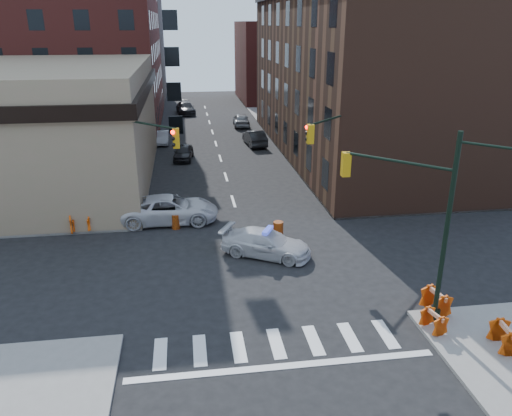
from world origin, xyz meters
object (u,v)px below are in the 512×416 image
object	(u,v)px
barrel_bank	(176,221)
pedestrian_a	(134,205)
police_car	(266,243)
pickup	(169,209)
parked_car_wnear	(183,152)
barrel_road	(278,230)
parked_car_wfar	(162,138)
parked_car_enear	(255,138)
pedestrian_b	(89,211)
barricade_se_a	(436,301)
barricade_nw_a	(82,224)

from	to	relation	value
barrel_bank	pedestrian_a	bearing A→B (deg)	150.70
police_car	pickup	bearing A→B (deg)	70.67
parked_car_wnear	barrel_road	size ratio (longest dim) A/B	3.81
pickup	parked_car_wnear	xyz separation A→B (m)	(0.98, 15.25, -0.17)
police_car	parked_car_wfar	world-z (taller)	police_car
parked_car_wnear	parked_car_enear	bearing A→B (deg)	40.16
barrel_road	pedestrian_b	bearing A→B (deg)	162.83
police_car	barrel_bank	world-z (taller)	police_car
parked_car_wnear	pedestrian_b	bearing A→B (deg)	-103.53
barrel_road	parked_car_wfar	bearing A→B (deg)	106.17
pickup	parked_car_enear	bearing A→B (deg)	-22.13
pickup	barricade_se_a	size ratio (longest dim) A/B	4.66
barrel_bank	barricade_se_a	xyz separation A→B (m)	(11.12, -11.30, 0.18)
barricade_se_a	barricade_nw_a	size ratio (longest dim) A/B	1.17
pedestrian_b	barricade_se_a	size ratio (longest dim) A/B	1.38
pickup	parked_car_wnear	distance (m)	15.28
barricade_se_a	parked_car_wnear	bearing A→B (deg)	11.13
police_car	pedestrian_b	distance (m)	11.53
parked_car_enear	barricade_nw_a	distance (m)	24.91
pickup	pedestrian_a	size ratio (longest dim) A/B	3.03
parked_car_enear	barricade_nw_a	bearing A→B (deg)	51.99
parked_car_enear	barrel_bank	world-z (taller)	parked_car_enear
police_car	parked_car_wfar	xyz separation A→B (m)	(-6.38, 27.77, -0.08)
parked_car_wfar	barricade_nw_a	xyz separation A→B (m)	(-4.00, -23.18, -0.06)
barrel_bank	barricade_nw_a	bearing A→B (deg)	178.96
pedestrian_b	barricade_nw_a	world-z (taller)	pedestrian_b
barrel_road	barricade_se_a	xyz separation A→B (m)	(5.20, -8.92, 0.12)
parked_car_wnear	pedestrian_b	size ratio (longest dim) A/B	2.18
police_car	parked_car_enear	size ratio (longest dim) A/B	1.03
parked_car_wnear	barricade_nw_a	world-z (taller)	parked_car_wnear
pedestrian_b	barrel_bank	size ratio (longest dim) A/B	1.96
parked_car_enear	parked_car_wnear	bearing A→B (deg)	27.34
police_car	barrel_road	distance (m)	2.36
parked_car_enear	barricade_se_a	bearing A→B (deg)	90.26
police_car	barrel_bank	bearing A→B (deg)	75.16
police_car	barrel_bank	distance (m)	6.62
pedestrian_a	pickup	bearing A→B (deg)	9.11
parked_car_wnear	barricade_se_a	distance (m)	29.64
police_car	pedestrian_a	world-z (taller)	pedestrian_a
parked_car_wnear	parked_car_wfar	bearing A→B (deg)	114.65
barrel_bank	police_car	bearing A→B (deg)	-42.77
parked_car_wfar	pedestrian_a	size ratio (longest dim) A/B	1.91
pickup	barrel_road	bearing A→B (deg)	-119.11
parked_car_wnear	pedestrian_a	size ratio (longest dim) A/B	1.97
parked_car_wnear	barrel_bank	xyz separation A→B (m)	(-0.61, -16.42, -0.21)
parked_car_wfar	parked_car_wnear	bearing A→B (deg)	-72.39
barrel_bank	barricade_se_a	size ratio (longest dim) A/B	0.71
parked_car_wfar	barricade_nw_a	size ratio (longest dim) A/B	3.44
parked_car_wnear	barricade_nw_a	distance (m)	17.43
pickup	barricade_se_a	bearing A→B (deg)	-137.00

